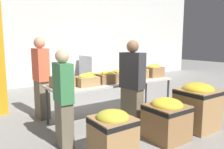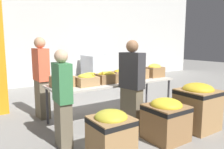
{
  "view_description": "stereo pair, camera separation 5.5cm",
  "coord_description": "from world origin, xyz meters",
  "px_view_note": "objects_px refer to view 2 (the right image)",
  "views": [
    {
      "loc": [
        -2.65,
        -3.78,
        1.61
      ],
      "look_at": [
        -0.04,
        -0.0,
        0.94
      ],
      "focal_mm": 35.0,
      "sensor_mm": 36.0,
      "label": 1
    },
    {
      "loc": [
        -2.61,
        -3.81,
        1.61
      ],
      "look_at": [
        -0.04,
        -0.0,
        0.94
      ],
      "focal_mm": 35.0,
      "sensor_mm": 36.0,
      "label": 2
    }
  ],
  "objects_px": {
    "sorting_table": "(113,84)",
    "banana_box_5": "(155,70)",
    "banana_box_4": "(138,72)",
    "donation_bin_1": "(166,118)",
    "volunteer_0": "(41,78)",
    "banana_box_2": "(106,77)",
    "volunteer_2": "(63,100)",
    "pallet_stack_0": "(98,69)",
    "donation_bin_0": "(111,133)",
    "donation_bin_2": "(197,105)",
    "banana_box_1": "(87,80)",
    "volunteer_1": "(132,86)",
    "banana_box_3": "(121,74)",
    "banana_box_0": "(62,80)"
  },
  "relations": [
    {
      "from": "volunteer_0",
      "to": "banana_box_4",
      "type": "bearing_deg",
      "value": 64.95
    },
    {
      "from": "sorting_table",
      "to": "banana_box_5",
      "type": "xyz_separation_m",
      "value": [
        1.18,
        -0.05,
        0.21
      ]
    },
    {
      "from": "sorting_table",
      "to": "volunteer_0",
      "type": "distance_m",
      "value": 1.54
    },
    {
      "from": "volunteer_1",
      "to": "donation_bin_0",
      "type": "height_order",
      "value": "volunteer_1"
    },
    {
      "from": "volunteer_1",
      "to": "donation_bin_2",
      "type": "relative_size",
      "value": 1.89
    },
    {
      "from": "volunteer_0",
      "to": "banana_box_2",
      "type": "bearing_deg",
      "value": 48.0
    },
    {
      "from": "sorting_table",
      "to": "pallet_stack_0",
      "type": "bearing_deg",
      "value": 64.23
    },
    {
      "from": "banana_box_5",
      "to": "donation_bin_1",
      "type": "height_order",
      "value": "banana_box_5"
    },
    {
      "from": "banana_box_2",
      "to": "volunteer_0",
      "type": "relative_size",
      "value": 0.24
    },
    {
      "from": "banana_box_0",
      "to": "banana_box_5",
      "type": "bearing_deg",
      "value": -2.46
    },
    {
      "from": "banana_box_5",
      "to": "volunteer_2",
      "type": "xyz_separation_m",
      "value": [
        -2.6,
        -0.66,
        -0.19
      ]
    },
    {
      "from": "volunteer_1",
      "to": "volunteer_2",
      "type": "xyz_separation_m",
      "value": [
        -1.3,
        0.07,
        -0.07
      ]
    },
    {
      "from": "donation_bin_0",
      "to": "donation_bin_1",
      "type": "height_order",
      "value": "donation_bin_1"
    },
    {
      "from": "banana_box_2",
      "to": "donation_bin_2",
      "type": "distance_m",
      "value": 1.83
    },
    {
      "from": "donation_bin_0",
      "to": "volunteer_1",
      "type": "bearing_deg",
      "value": 36.23
    },
    {
      "from": "sorting_table",
      "to": "banana_box_5",
      "type": "relative_size",
      "value": 6.82
    },
    {
      "from": "volunteer_0",
      "to": "banana_box_1",
      "type": "bearing_deg",
      "value": 31.29
    },
    {
      "from": "donation_bin_1",
      "to": "volunteer_1",
      "type": "bearing_deg",
      "value": 107.59
    },
    {
      "from": "volunteer_0",
      "to": "donation_bin_1",
      "type": "xyz_separation_m",
      "value": [
        1.37,
        -2.25,
        -0.48
      ]
    },
    {
      "from": "banana_box_5",
      "to": "donation_bin_1",
      "type": "xyz_separation_m",
      "value": [
        -1.1,
        -1.39,
        -0.57
      ]
    },
    {
      "from": "banana_box_5",
      "to": "donation_bin_2",
      "type": "xyz_separation_m",
      "value": [
        -0.26,
        -1.39,
        -0.48
      ]
    },
    {
      "from": "banana_box_1",
      "to": "banana_box_4",
      "type": "xyz_separation_m",
      "value": [
        1.37,
        0.07,
        0.03
      ]
    },
    {
      "from": "banana_box_1",
      "to": "volunteer_0",
      "type": "distance_m",
      "value": 1.1
    },
    {
      "from": "banana_box_2",
      "to": "donation_bin_2",
      "type": "height_order",
      "value": "banana_box_2"
    },
    {
      "from": "banana_box_5",
      "to": "pallet_stack_0",
      "type": "bearing_deg",
      "value": 80.82
    },
    {
      "from": "banana_box_0",
      "to": "donation_bin_0",
      "type": "bearing_deg",
      "value": -85.54
    },
    {
      "from": "banana_box_1",
      "to": "banana_box_0",
      "type": "bearing_deg",
      "value": 160.09
    },
    {
      "from": "banana_box_2",
      "to": "banana_box_3",
      "type": "distance_m",
      "value": 0.51
    },
    {
      "from": "sorting_table",
      "to": "pallet_stack_0",
      "type": "relative_size",
      "value": 2.46
    },
    {
      "from": "sorting_table",
      "to": "donation_bin_2",
      "type": "relative_size",
      "value": 3.17
    },
    {
      "from": "sorting_table",
      "to": "banana_box_5",
      "type": "height_order",
      "value": "banana_box_5"
    },
    {
      "from": "sorting_table",
      "to": "volunteer_0",
      "type": "relative_size",
      "value": 1.61
    },
    {
      "from": "banana_box_5",
      "to": "donation_bin_0",
      "type": "relative_size",
      "value": 0.58
    },
    {
      "from": "banana_box_1",
      "to": "volunteer_1",
      "type": "xyz_separation_m",
      "value": [
        0.57,
        -0.68,
        -0.08
      ]
    },
    {
      "from": "banana_box_0",
      "to": "donation_bin_1",
      "type": "height_order",
      "value": "banana_box_0"
    },
    {
      "from": "banana_box_1",
      "to": "donation_bin_1",
      "type": "height_order",
      "value": "banana_box_1"
    },
    {
      "from": "banana_box_2",
      "to": "banana_box_5",
      "type": "bearing_deg",
      "value": 1.64
    },
    {
      "from": "banana_box_0",
      "to": "banana_box_3",
      "type": "relative_size",
      "value": 1.01
    },
    {
      "from": "banana_box_5",
      "to": "donation_bin_0",
      "type": "distance_m",
      "value": 2.66
    },
    {
      "from": "banana_box_0",
      "to": "banana_box_1",
      "type": "xyz_separation_m",
      "value": [
        0.44,
        -0.16,
        -0.01
      ]
    },
    {
      "from": "banana_box_4",
      "to": "banana_box_5",
      "type": "xyz_separation_m",
      "value": [
        0.5,
        -0.01,
        0.01
      ]
    },
    {
      "from": "banana_box_2",
      "to": "volunteer_2",
      "type": "distance_m",
      "value": 1.36
    },
    {
      "from": "volunteer_1",
      "to": "banana_box_0",
      "type": "bearing_deg",
      "value": 38.82
    },
    {
      "from": "banana_box_2",
      "to": "pallet_stack_0",
      "type": "xyz_separation_m",
      "value": [
        2.01,
        3.78,
        -0.37
      ]
    },
    {
      "from": "banana_box_5",
      "to": "donation_bin_0",
      "type": "bearing_deg",
      "value": -147.74
    },
    {
      "from": "banana_box_1",
      "to": "banana_box_3",
      "type": "relative_size",
      "value": 1.03
    },
    {
      "from": "donation_bin_0",
      "to": "donation_bin_1",
      "type": "bearing_deg",
      "value": -0.0
    },
    {
      "from": "banana_box_4",
      "to": "donation_bin_0",
      "type": "relative_size",
      "value": 0.58
    },
    {
      "from": "banana_box_2",
      "to": "donation_bin_2",
      "type": "xyz_separation_m",
      "value": [
        1.15,
        -1.35,
        -0.45
      ]
    },
    {
      "from": "pallet_stack_0",
      "to": "banana_box_5",
      "type": "bearing_deg",
      "value": -99.18
    }
  ]
}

